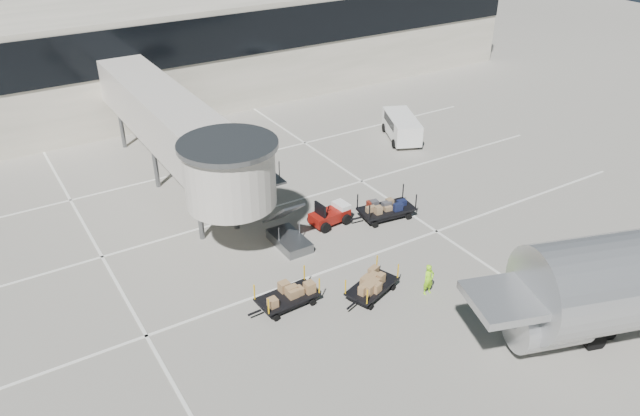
# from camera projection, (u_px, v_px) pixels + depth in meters

# --- Properties ---
(ground) EXTENTS (140.00, 140.00, 0.00)m
(ground) POSITION_uv_depth(u_px,v_px,m) (367.00, 285.00, 29.35)
(ground) COLOR #A49F93
(ground) RESTS_ON ground
(lane_markings) EXTENTS (40.00, 30.00, 0.02)m
(lane_markings) POSITION_uv_depth(u_px,v_px,m) (264.00, 207.00, 35.95)
(lane_markings) COLOR white
(lane_markings) RESTS_ON ground
(terminal) EXTENTS (64.00, 12.11, 15.20)m
(terminal) POSITION_uv_depth(u_px,v_px,m) (146.00, 52.00, 49.35)
(terminal) COLOR #F0E4CE
(terminal) RESTS_ON ground
(jet_bridge) EXTENTS (5.70, 20.40, 6.03)m
(jet_bridge) POSITION_uv_depth(u_px,v_px,m) (183.00, 133.00, 34.51)
(jet_bridge) COLOR beige
(jet_bridge) RESTS_ON ground
(baggage_tug) EXTENTS (2.31, 1.59, 1.46)m
(baggage_tug) POSITION_uv_depth(u_px,v_px,m) (330.00, 215.00, 34.06)
(baggage_tug) COLOR maroon
(baggage_tug) RESTS_ON ground
(suitcase_cart) EXTENTS (3.82, 1.88, 1.47)m
(suitcase_cart) POSITION_uv_depth(u_px,v_px,m) (385.00, 210.00, 34.57)
(suitcase_cart) COLOR black
(suitcase_cart) RESTS_ON ground
(box_cart_near) EXTENTS (3.26, 2.11, 1.26)m
(box_cart_near) POSITION_uv_depth(u_px,v_px,m) (371.00, 286.00, 28.50)
(box_cart_near) COLOR black
(box_cart_near) RESTS_ON ground
(box_cart_far) EXTENTS (3.40, 1.49, 1.32)m
(box_cart_far) POSITION_uv_depth(u_px,v_px,m) (288.00, 295.00, 27.84)
(box_cart_far) COLOR black
(box_cart_far) RESTS_ON ground
(ground_worker) EXTENTS (0.56, 0.37, 1.54)m
(ground_worker) POSITION_uv_depth(u_px,v_px,m) (429.00, 279.00, 28.47)
(ground_worker) COLOR #92EE19
(ground_worker) RESTS_ON ground
(minivan) EXTENTS (3.41, 4.79, 1.69)m
(minivan) POSITION_uv_depth(u_px,v_px,m) (401.00, 125.00, 44.20)
(minivan) COLOR white
(minivan) RESTS_ON ground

